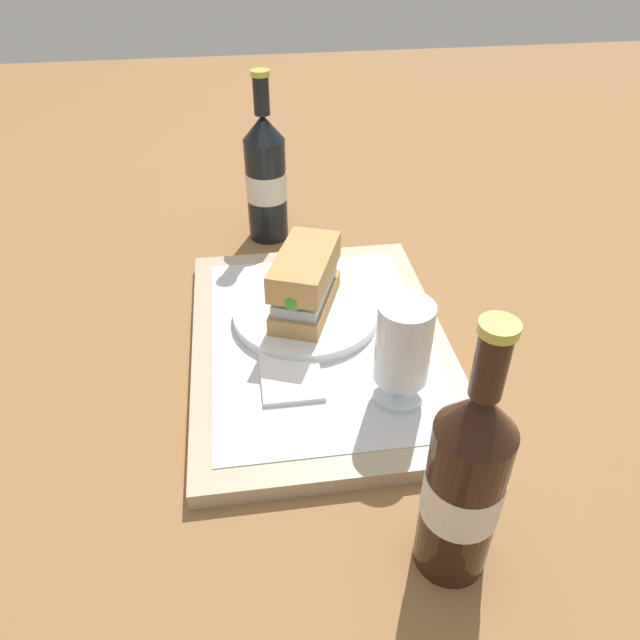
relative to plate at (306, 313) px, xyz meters
The scene contains 9 objects.
ground_plane 0.06m from the plate, 15.40° to the left, with size 3.00×3.00×0.00m, color olive.
tray 0.05m from the plate, 15.40° to the left, with size 0.44×0.32×0.02m, color tan.
placemat 0.05m from the plate, 15.40° to the left, with size 0.38×0.27×0.00m, color silver.
plate is the anchor object (origin of this frame).
sandwich 0.05m from the plate, 21.49° to the right, with size 0.14×0.11×0.08m.
beer_glass 0.19m from the plate, 27.85° to the left, with size 0.06×0.06×0.12m.
napkin_folded 0.12m from the plate, 15.42° to the right, with size 0.09×0.07×0.01m, color white.
beer_bottle 0.37m from the plate, 14.06° to the left, with size 0.07×0.07×0.27m.
second_bottle 0.28m from the plate, behind, with size 0.07×0.07×0.27m.
Camera 1 is at (0.59, -0.08, 0.50)m, focal length 34.28 mm.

